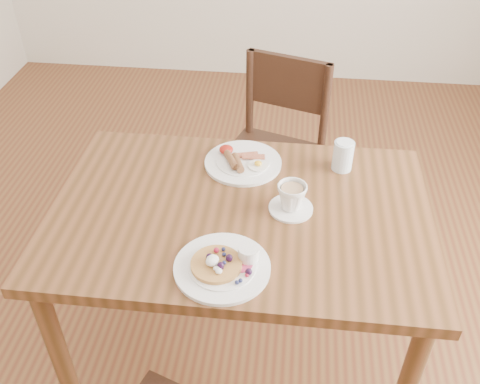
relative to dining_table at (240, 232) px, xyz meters
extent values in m
plane|color=brown|center=(0.00, 0.00, -0.65)|extent=(5.00, 5.00, 0.00)
cube|color=brown|center=(0.00, 0.00, 0.08)|extent=(1.20, 0.80, 0.04)
cylinder|color=brown|center=(-0.54, -0.34, -0.30)|extent=(0.06, 0.06, 0.71)
cylinder|color=brown|center=(0.54, 0.34, -0.30)|extent=(0.06, 0.06, 0.71)
cylinder|color=brown|center=(-0.54, 0.34, -0.30)|extent=(0.06, 0.06, 0.71)
cube|color=#331C12|center=(0.06, 0.69, -0.20)|extent=(0.53, 0.53, 0.04)
cylinder|color=#331C12|center=(-0.17, 0.57, -0.44)|extent=(0.04, 0.04, 0.43)
cylinder|color=#331C12|center=(0.17, 0.46, -0.44)|extent=(0.04, 0.04, 0.43)
cylinder|color=#331C12|center=(-0.06, 0.92, -0.44)|extent=(0.04, 0.04, 0.43)
cylinder|color=#331C12|center=(0.28, 0.81, -0.44)|extent=(0.04, 0.04, 0.43)
cylinder|color=#331C12|center=(0.28, 0.81, 0.01)|extent=(0.04, 0.04, 0.43)
cylinder|color=#331C12|center=(-0.06, 0.92, 0.01)|extent=(0.04, 0.04, 0.43)
cube|color=#331C12|center=(0.11, 0.87, 0.11)|extent=(0.37, 0.15, 0.24)
cylinder|color=white|center=(-0.02, -0.26, 0.10)|extent=(0.27, 0.27, 0.01)
cylinder|color=white|center=(-0.02, -0.26, 0.11)|extent=(0.19, 0.19, 0.01)
cylinder|color=#B22D59|center=(0.03, -0.25, 0.12)|extent=(0.07, 0.07, 0.00)
cylinder|color=#C68C47|center=(-0.04, -0.27, 0.12)|extent=(0.14, 0.14, 0.01)
ellipsoid|color=white|center=(-0.04, -0.27, 0.14)|extent=(0.03, 0.03, 0.02)
ellipsoid|color=white|center=(-0.03, -0.30, 0.13)|extent=(0.02, 0.02, 0.01)
cylinder|color=white|center=(0.05, -0.23, 0.13)|extent=(0.06, 0.06, 0.04)
cylinder|color=#591E07|center=(0.05, -0.23, 0.15)|extent=(0.05, 0.05, 0.00)
sphere|color=black|center=(-0.01, -0.25, 0.14)|extent=(0.02, 0.02, 0.02)
sphere|color=#1E234C|center=(-0.01, -0.23, 0.13)|extent=(0.01, 0.01, 0.01)
sphere|color=#1E234C|center=(-0.03, -0.21, 0.13)|extent=(0.01, 0.01, 0.01)
sphere|color=#B21938|center=(-0.04, -0.24, 0.13)|extent=(0.02, 0.02, 0.02)
sphere|color=black|center=(-0.05, -0.25, 0.14)|extent=(0.02, 0.02, 0.02)
sphere|color=#1E234C|center=(-0.05, -0.28, 0.13)|extent=(0.01, 0.01, 0.01)
sphere|color=black|center=(-0.03, -0.27, 0.14)|extent=(0.02, 0.02, 0.02)
sphere|color=#1E234C|center=(-0.01, -0.27, 0.13)|extent=(0.01, 0.01, 0.01)
sphere|color=#1E234C|center=(0.05, -0.31, 0.12)|extent=(0.01, 0.01, 0.01)
sphere|color=#B21938|center=(0.06, -0.27, 0.12)|extent=(0.01, 0.01, 0.01)
sphere|color=black|center=(0.05, -0.23, 0.12)|extent=(0.02, 0.02, 0.02)
sphere|color=#1E234C|center=(0.03, -0.20, 0.12)|extent=(0.01, 0.01, 0.01)
cylinder|color=white|center=(-0.02, 0.25, 0.10)|extent=(0.27, 0.27, 0.01)
cylinder|color=white|center=(-0.02, 0.25, 0.11)|extent=(0.19, 0.19, 0.01)
cylinder|color=brown|center=(-0.06, 0.23, 0.13)|extent=(0.06, 0.10, 0.03)
cylinder|color=brown|center=(-0.03, 0.21, 0.13)|extent=(0.06, 0.10, 0.03)
cube|color=maroon|center=(-0.01, 0.28, 0.12)|extent=(0.08, 0.04, 0.01)
cube|color=maroon|center=(0.02, 0.26, 0.12)|extent=(0.08, 0.03, 0.01)
cylinder|color=white|center=(0.04, 0.22, 0.12)|extent=(0.07, 0.07, 0.00)
ellipsoid|color=yellow|center=(0.04, 0.22, 0.13)|extent=(0.03, 0.03, 0.01)
ellipsoid|color=#A5190F|center=(-0.08, 0.29, 0.13)|extent=(0.05, 0.05, 0.03)
cylinder|color=white|center=(0.16, 0.02, 0.10)|extent=(0.14, 0.14, 0.01)
imported|color=white|center=(0.16, 0.02, 0.15)|extent=(0.13, 0.13, 0.09)
cylinder|color=tan|center=(0.16, 0.02, 0.18)|extent=(0.07, 0.07, 0.00)
cylinder|color=silver|center=(0.32, 0.26, 0.15)|extent=(0.07, 0.07, 0.11)
camera|label=1|loc=(0.15, -1.28, 1.19)|focal=40.00mm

